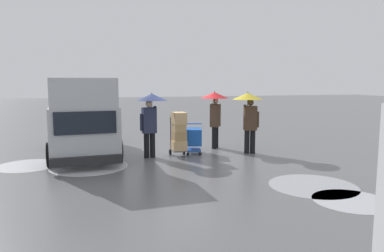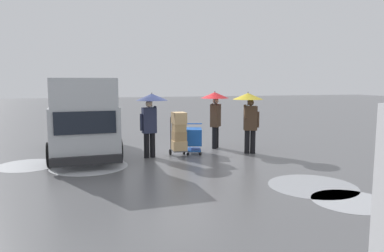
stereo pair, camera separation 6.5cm
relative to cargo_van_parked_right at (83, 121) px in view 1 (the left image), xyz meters
The scene contains 11 objects.
ground_plane 3.53m from the cargo_van_parked_right, 169.42° to the left, with size 90.00×90.00×0.00m, color #5B5B5E.
slush_patch_near_cluster 7.61m from the cargo_van_parked_right, 136.01° to the left, with size 2.11×2.11×0.01m, color #999BA0.
slush_patch_under_van 8.55m from the cargo_van_parked_right, 130.91° to the left, with size 1.61×1.61×0.01m, color #ADAFB5.
slush_patch_mid_street 2.28m from the cargo_van_parked_right, 35.38° to the left, with size 1.81×1.81×0.01m, color #999BA0.
slush_patch_far_side 2.12m from the cargo_van_parked_right, 95.95° to the left, with size 2.26×2.26×0.01m, color silver.
cargo_van_parked_right is the anchor object (origin of this frame).
shopping_cart_vendor 3.81m from the cargo_van_parked_right, 168.76° to the left, with size 0.74×0.93×1.02m.
hand_dolly_boxes 3.28m from the cargo_van_parked_right, 161.03° to the left, with size 0.53×0.70×1.49m.
pedestrian_pink_side 4.72m from the cargo_van_parked_right, behind, with size 1.04×1.04×2.15m.
pedestrian_black_side 2.40m from the cargo_van_parked_right, 155.99° to the left, with size 1.04×1.04×2.15m.
pedestrian_white_side 5.68m from the cargo_van_parked_right, 167.97° to the left, with size 1.04×1.04×2.15m.
Camera 1 is at (2.92, 11.89, 2.51)m, focal length 33.39 mm.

